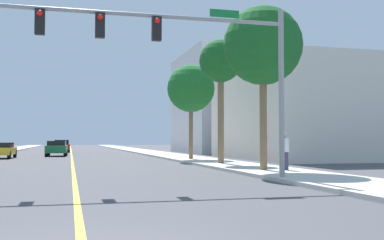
{
  "coord_description": "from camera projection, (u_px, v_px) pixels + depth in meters",
  "views": [
    {
      "loc": [
        -0.18,
        -5.82,
        1.51
      ],
      "look_at": [
        6.29,
        19.16,
        2.6
      ],
      "focal_mm": 44.22,
      "sensor_mm": 36.0,
      "label": 1
    }
  ],
  "objects": [
    {
      "name": "ground",
      "position": [
        72.0,
        155.0,
        46.24
      ],
      "size": [
        192.0,
        192.0,
        0.0
      ],
      "primitive_type": "plane",
      "color": "#47474C"
    },
    {
      "name": "sidewalk_right",
      "position": [
        159.0,
        154.0,
        48.43
      ],
      "size": [
        3.52,
        168.0,
        0.15
      ],
      "primitive_type": "cube",
      "color": "beige",
      "rests_on": "ground"
    },
    {
      "name": "lane_marking_center",
      "position": [
        72.0,
        155.0,
        46.24
      ],
      "size": [
        0.16,
        144.0,
        0.01
      ],
      "primitive_type": "cube",
      "color": "yellow",
      "rests_on": "ground"
    },
    {
      "name": "building_right_near",
      "position": [
        337.0,
        113.0,
        38.97
      ],
      "size": [
        16.89,
        15.58,
        7.46
      ],
      "primitive_type": "cube",
      "color": "silver",
      "rests_on": "ground"
    },
    {
      "name": "building_right_far",
      "position": [
        227.0,
        104.0,
        56.36
      ],
      "size": [
        10.53,
        15.21,
        11.71
      ],
      "primitive_type": "cube",
      "color": "silver",
      "rests_on": "ground"
    },
    {
      "name": "traffic_signal_mast",
      "position": [
        181.0,
        47.0,
        16.57
      ],
      "size": [
        11.14,
        0.36,
        6.18
      ],
      "color": "gray",
      "rests_on": "sidewalk_right"
    },
    {
      "name": "palm_near",
      "position": [
        263.0,
        46.0,
        21.74
      ],
      "size": [
        3.65,
        3.65,
        7.54
      ],
      "color": "brown",
      "rests_on": "sidewalk_right"
    },
    {
      "name": "palm_mid",
      "position": [
        221.0,
        63.0,
        28.07
      ],
      "size": [
        2.55,
        2.55,
        7.34
      ],
      "color": "brown",
      "rests_on": "sidewalk_right"
    },
    {
      "name": "palm_far",
      "position": [
        191.0,
        89.0,
        34.29
      ],
      "size": [
        3.45,
        3.45,
        6.83
      ],
      "color": "brown",
      "rests_on": "sidewalk_right"
    },
    {
      "name": "car_green",
      "position": [
        57.0,
        148.0,
        43.95
      ],
      "size": [
        1.96,
        4.25,
        1.42
      ],
      "rotation": [
        0.0,
        0.0,
        -0.03
      ],
      "color": "#196638",
      "rests_on": "ground"
    },
    {
      "name": "car_yellow",
      "position": [
        1.0,
        150.0,
        38.48
      ],
      "size": [
        2.01,
        4.18,
        1.29
      ],
      "rotation": [
        0.0,
        0.0,
        3.11
      ],
      "color": "gold",
      "rests_on": "ground"
    },
    {
      "name": "car_red",
      "position": [
        61.0,
        146.0,
        57.35
      ],
      "size": [
        2.01,
        4.5,
        1.51
      ],
      "rotation": [
        0.0,
        0.0,
        0.04
      ],
      "color": "red",
      "rests_on": "ground"
    },
    {
      "name": "pedestrian",
      "position": [
        285.0,
        151.0,
        21.51
      ],
      "size": [
        0.38,
        0.38,
        1.67
      ],
      "rotation": [
        0.0,
        0.0,
        5.36
      ],
      "color": "#3F3859",
      "rests_on": "sidewalk_right"
    }
  ]
}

